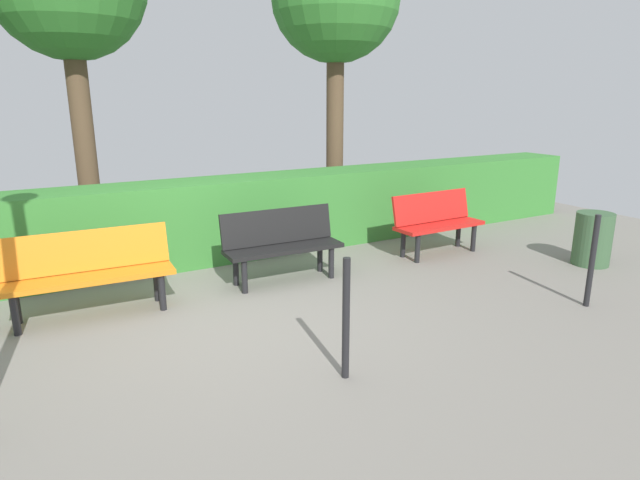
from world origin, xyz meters
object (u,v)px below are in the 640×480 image
bench_red (436,220)px  bench_black (281,242)px  bench_orange (88,269)px  trash_bin (593,239)px

bench_red → bench_black: bearing=-2.4°
bench_orange → trash_bin: (-6.01, 1.47, -0.13)m
bench_black → trash_bin: bearing=160.8°
bench_orange → trash_bin: 6.19m
bench_orange → trash_bin: size_ratio=2.38×
bench_red → bench_orange: size_ratio=0.82×
bench_red → bench_orange: same height
bench_black → bench_orange: same height
trash_bin → bench_red: bearing=-45.0°
bench_black → bench_orange: bearing=1.6°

